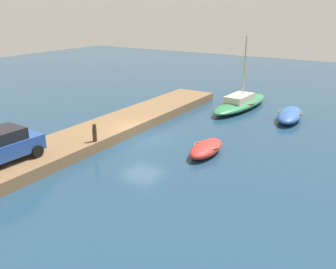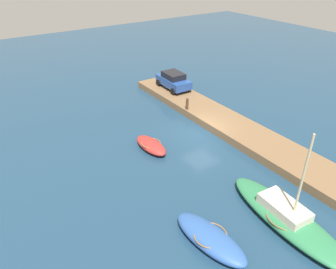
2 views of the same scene
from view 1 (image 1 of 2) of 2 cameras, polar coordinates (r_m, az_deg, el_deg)
name	(u,v)px [view 1 (image 1 of 2)]	position (r m, az deg, el deg)	size (l,w,h in m)	color
ground_plane	(142,138)	(23.40, -4.03, -0.55)	(84.00, 84.00, 0.00)	navy
dock_platform	(113,127)	(24.67, -8.39, 1.10)	(22.95, 3.36, 0.62)	brown
dinghy_red	(206,148)	(20.81, 5.86, -2.12)	(3.25, 1.49, 0.69)	#B72D28
sailboat_green	(240,103)	(30.60, 11.02, 4.78)	(8.00, 2.81, 5.68)	#2D7A4C
motorboat_blue	(290,115)	(28.29, 18.13, 2.87)	(4.54, 2.13, 0.79)	#2D569E
mooring_post_west	(95,133)	(21.24, -11.14, 0.27)	(0.21, 0.21, 1.00)	#47331E
mooring_post_mid_west	(95,135)	(21.27, -11.15, -0.05)	(0.25, 0.25, 0.76)	#47331E
parked_car	(0,146)	(19.66, -24.27, -1.59)	(3.95, 2.15, 1.64)	#234793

